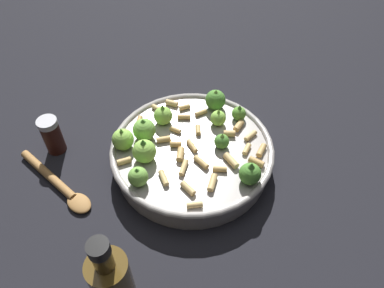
# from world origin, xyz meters

# --- Properties ---
(ground_plane) EXTENTS (2.40, 2.40, 0.00)m
(ground_plane) POSITION_xyz_m (0.00, 0.00, 0.00)
(ground_plane) COLOR black
(cooking_pan) EXTENTS (0.31, 0.31, 0.10)m
(cooking_pan) POSITION_xyz_m (0.00, 0.00, 0.03)
(cooking_pan) COLOR #9E9993
(cooking_pan) RESTS_ON ground
(pepper_shaker) EXTENTS (0.04, 0.04, 0.08)m
(pepper_shaker) POSITION_xyz_m (-0.04, 0.28, 0.04)
(pepper_shaker) COLOR #33140F
(pepper_shaker) RESTS_ON ground
(olive_oil_bottle) EXTENTS (0.05, 0.05, 0.20)m
(olive_oil_bottle) POSITION_xyz_m (-0.30, 0.02, 0.08)
(olive_oil_bottle) COLOR #4C3814
(olive_oil_bottle) RESTS_ON ground
(wooden_spoon) EXTENTS (0.11, 0.19, 0.02)m
(wooden_spoon) POSITION_xyz_m (-0.12, 0.23, 0.01)
(wooden_spoon) COLOR #9E703D
(wooden_spoon) RESTS_ON ground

